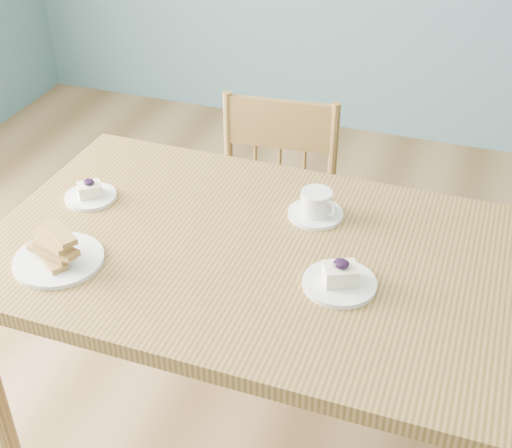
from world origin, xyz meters
name	(u,v)px	position (x,y,z in m)	size (l,w,h in m)	color
room	(380,96)	(0.00, 0.00, 1.35)	(5.01, 5.01, 2.71)	#956C45
dining_table	(277,278)	(-0.24, 0.16, 0.73)	(1.52, 0.88, 0.81)	#A4753E
dining_chair	(271,229)	(-0.45, 0.74, 0.46)	(0.45, 0.43, 0.90)	#A4753E
cheesecake_plate_near	(340,279)	(-0.06, 0.09, 0.83)	(0.18, 0.18, 0.08)	white
cheesecake_plate_far	(90,194)	(-0.83, 0.24, 0.82)	(0.15, 0.15, 0.06)	white
coffee_cup	(316,206)	(-0.20, 0.36, 0.84)	(0.15, 0.15, 0.08)	white
biscotti_plate	(57,253)	(-0.75, -0.05, 0.84)	(0.23, 0.23, 0.09)	white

